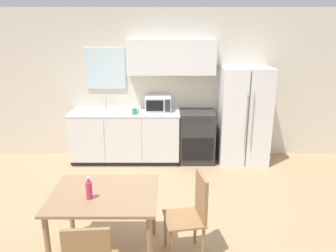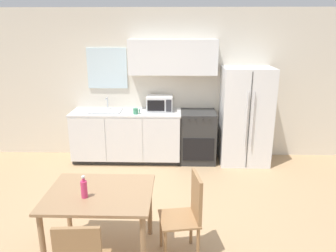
{
  "view_description": "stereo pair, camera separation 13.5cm",
  "coord_description": "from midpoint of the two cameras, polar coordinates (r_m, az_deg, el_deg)",
  "views": [
    {
      "loc": [
        0.26,
        -3.81,
        2.36
      ],
      "look_at": [
        0.27,
        0.54,
        1.05
      ],
      "focal_mm": 35.0,
      "sensor_mm": 36.0,
      "label": 1
    },
    {
      "loc": [
        0.4,
        -3.81,
        2.36
      ],
      "look_at": [
        0.27,
        0.54,
        1.05
      ],
      "focal_mm": 35.0,
      "sensor_mm": 36.0,
      "label": 2
    }
  ],
  "objects": [
    {
      "name": "refrigerator",
      "position": [
        5.96,
        13.94,
        1.67
      ],
      "size": [
        0.86,
        0.71,
        1.72
      ],
      "color": "white",
      "rests_on": "ground_plane"
    },
    {
      "name": "kitchen_counter",
      "position": [
        6.01,
        -6.51,
        -1.71
      ],
      "size": [
        1.95,
        0.66,
        0.92
      ],
      "color": "#333333",
      "rests_on": "ground_plane"
    },
    {
      "name": "dining_table",
      "position": [
        3.53,
        -10.66,
        -12.75
      ],
      "size": [
        1.08,
        0.87,
        0.74
      ],
      "color": "#997551",
      "rests_on": "ground_plane"
    },
    {
      "name": "oven_range",
      "position": [
        5.98,
        5.83,
        -1.84
      ],
      "size": [
        0.62,
        0.63,
        0.92
      ],
      "color": "#2D2D2D",
      "rests_on": "ground_plane"
    },
    {
      "name": "dining_chair_side",
      "position": [
        3.53,
        4.69,
        -14.4
      ],
      "size": [
        0.46,
        0.46,
        0.93
      ],
      "rotation": [
        0.0,
        0.0,
        1.74
      ],
      "color": "#997047",
      "rests_on": "ground_plane"
    },
    {
      "name": "ground_plane",
      "position": [
        4.5,
        -2.92,
        -14.92
      ],
      "size": [
        12.0,
        12.0,
        0.0
      ],
      "primitive_type": "plane",
      "color": "tan"
    },
    {
      "name": "drink_bottle",
      "position": [
        3.37,
        -13.29,
        -10.58
      ],
      "size": [
        0.06,
        0.06,
        0.23
      ],
      "color": "#DB386B",
      "rests_on": "dining_table"
    },
    {
      "name": "wall_back",
      "position": [
        6.04,
        -1.23,
        7.83
      ],
      "size": [
        12.0,
        0.38,
        2.7
      ],
      "color": "beige",
      "rests_on": "ground_plane"
    },
    {
      "name": "kitchen_sink",
      "position": [
        5.95,
        -10.12,
        2.68
      ],
      "size": [
        0.55,
        0.42,
        0.22
      ],
      "color": "#B7BABC",
      "rests_on": "kitchen_counter"
    },
    {
      "name": "microwave",
      "position": [
        5.89,
        -0.81,
        3.98
      ],
      "size": [
        0.46,
        0.38,
        0.26
      ],
      "color": "silver",
      "rests_on": "kitchen_counter"
    },
    {
      "name": "coffee_mug",
      "position": [
        5.68,
        -4.91,
        2.61
      ],
      "size": [
        0.12,
        0.09,
        0.1
      ],
      "color": "#3F8C66",
      "rests_on": "kitchen_counter"
    }
  ]
}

